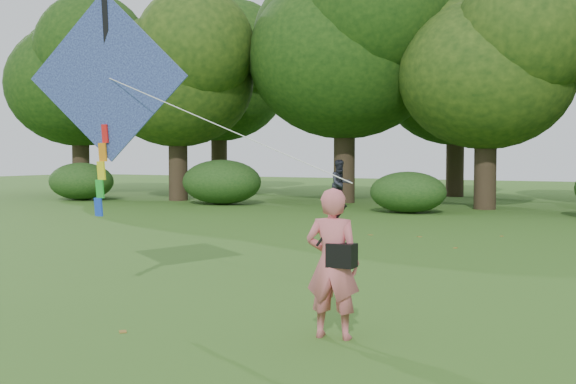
% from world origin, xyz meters
% --- Properties ---
extents(ground, '(100.00, 100.00, 0.00)m').
position_xyz_m(ground, '(0.00, 0.00, 0.00)').
color(ground, '#265114').
rests_on(ground, ground).
extents(man_kite_flyer, '(0.65, 0.48, 1.65)m').
position_xyz_m(man_kite_flyer, '(0.48, 0.40, 0.83)').
color(man_kite_flyer, '#D6646C').
rests_on(man_kite_flyer, ground).
extents(bystander_left, '(1.09, 1.11, 1.81)m').
position_xyz_m(bystander_left, '(-7.07, 18.40, 0.90)').
color(bystander_left, '#262833').
rests_on(bystander_left, ground).
extents(crossbody_bag, '(0.43, 0.20, 0.68)m').
position_xyz_m(crossbody_bag, '(0.60, 0.37, 0.94)').
color(crossbody_bag, black).
rests_on(crossbody_bag, ground).
extents(flying_kite, '(5.09, 1.02, 3.12)m').
position_xyz_m(flying_kite, '(-3.21, 1.04, 3.04)').
color(flying_kite, '#235099').
rests_on(flying_kite, ground).
extents(shrub_band, '(39.15, 3.22, 1.88)m').
position_xyz_m(shrub_band, '(-0.72, 17.60, 0.86)').
color(shrub_band, '#264919').
rests_on(shrub_band, ground).
extents(fallen_leaves, '(11.61, 14.73, 0.01)m').
position_xyz_m(fallen_leaves, '(-0.41, 5.14, 0.01)').
color(fallen_leaves, olive).
rests_on(fallen_leaves, ground).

